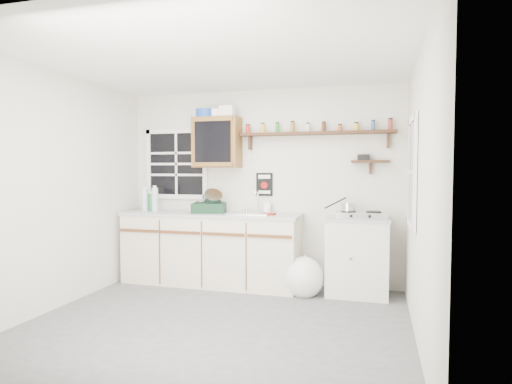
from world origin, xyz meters
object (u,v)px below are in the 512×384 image
Objects in this scene: spice_shelf at (316,133)px; dish_rack at (210,205)px; right_cabinet at (357,256)px; upper_cabinet at (217,142)px; hotplate at (361,215)px; main_cabinet at (211,248)px.

spice_shelf reaches higher than dish_rack.
spice_shelf reaches higher than right_cabinet.
upper_cabinet is 1.28m from spice_shelf.
upper_cabinet is 1.37× the size of dish_rack.
hotplate is at bearing -13.18° from dish_rack.
right_cabinet is (1.83, 0.03, -0.01)m from main_cabinet.
upper_cabinet reaches higher than right_cabinet.
hotplate is (0.03, -0.02, 0.49)m from right_cabinet.
upper_cabinet is 0.34× the size of spice_shelf.
upper_cabinet is at bearing 172.55° from hotplate.
dish_rack is at bearing -171.46° from spice_shelf.
upper_cabinet is at bearing 76.32° from main_cabinet.
spice_shelf is at bearing 9.25° from main_cabinet.
main_cabinet reaches higher than right_cabinet.
main_cabinet is at bearing -62.78° from dish_rack.
main_cabinet is 0.56m from dish_rack.
hotplate is (1.87, 0.01, 0.49)m from main_cabinet.
main_cabinet is at bearing -170.75° from spice_shelf.
spice_shelf is 4.02× the size of dish_rack.
hotplate is (1.83, -0.14, -0.88)m from upper_cabinet.
main_cabinet is 3.92× the size of hotplate.
right_cabinet is 1.93m from dish_rack.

